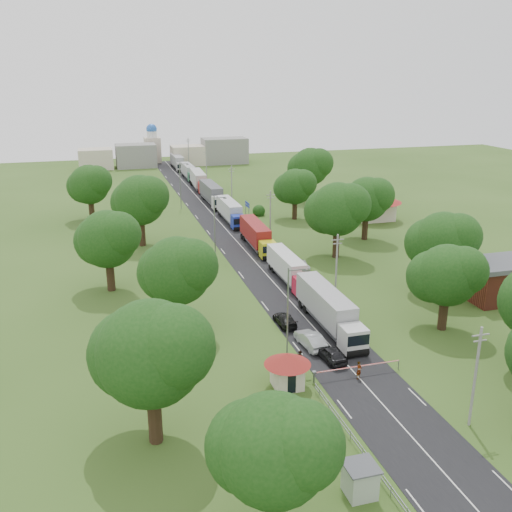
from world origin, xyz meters
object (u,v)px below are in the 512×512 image
object	(u,v)px
boom_barrier	(344,369)
car_lane_front	(331,354)
info_sign	(247,208)
guard_booth	(287,366)
car_lane_mid	(310,340)
pedestrian_near	(359,370)
truck_0	(329,309)

from	to	relation	value
boom_barrier	car_lane_front	distance (m)	3.56
info_sign	car_lane_front	xyz separation A→B (m)	(-6.49, -56.45, -2.24)
guard_booth	car_lane_mid	bearing A→B (deg)	54.20
boom_barrier	info_sign	bearing A→B (deg)	83.76
car_lane_mid	pedestrian_near	xyz separation A→B (m)	(2.05, -7.57, 0.07)
car_lane_mid	pedestrian_near	world-z (taller)	pedestrian_near
truck_0	guard_booth	bearing A→B (deg)	-128.42
car_lane_front	car_lane_mid	bearing A→B (deg)	-83.35
car_lane_front	pedestrian_near	size ratio (longest dim) A/B	2.48
guard_booth	car_lane_mid	world-z (taller)	guard_booth
car_lane_front	car_lane_mid	world-z (taller)	car_lane_mid
info_sign	car_lane_mid	world-z (taller)	info_sign
info_sign	truck_0	distance (m)	49.00
boom_barrier	truck_0	bearing A→B (deg)	74.96
info_sign	truck_0	xyz separation A→B (m)	(-3.56, -48.86, -0.73)
guard_booth	truck_0	bearing A→B (deg)	51.58
boom_barrier	guard_booth	xyz separation A→B (m)	(-5.84, -0.00, 1.27)
truck_0	pedestrian_near	distance (m)	11.91
info_sign	truck_0	world-z (taller)	truck_0
car_lane_front	pedestrian_near	world-z (taller)	pedestrian_near
pedestrian_near	boom_barrier	bearing A→B (deg)	124.67
boom_barrier	pedestrian_near	size ratio (longest dim) A/B	5.15
boom_barrier	truck_0	xyz separation A→B (m)	(2.99, 11.14, 1.38)
guard_booth	info_sign	bearing A→B (deg)	78.32
pedestrian_near	info_sign	bearing A→B (deg)	54.04
guard_booth	info_sign	distance (m)	61.27
truck_0	car_lane_front	bearing A→B (deg)	-111.09
boom_barrier	guard_booth	distance (m)	5.98
boom_barrier	car_lane_mid	distance (m)	7.04
truck_0	pedestrian_near	bearing A→B (deg)	-98.43
boom_barrier	guard_booth	world-z (taller)	guard_booth
car_lane_front	truck_0	bearing A→B (deg)	-118.46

